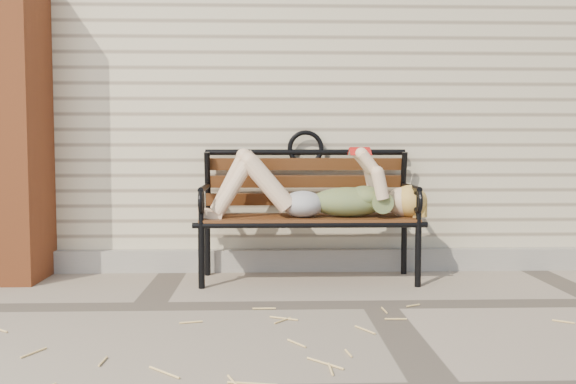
{
  "coord_description": "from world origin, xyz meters",
  "views": [
    {
      "loc": [
        -0.61,
        -3.42,
        0.86
      ],
      "look_at": [
        -0.48,
        0.51,
        0.58
      ],
      "focal_mm": 40.0,
      "sensor_mm": 36.0,
      "label": 1
    }
  ],
  "objects": [
    {
      "name": "ground",
      "position": [
        0.0,
        0.0,
        0.0
      ],
      "size": [
        80.0,
        80.0,
        0.0
      ],
      "primitive_type": "plane",
      "color": "gray",
      "rests_on": "ground"
    },
    {
      "name": "house_wall",
      "position": [
        0.0,
        3.0,
        1.5
      ],
      "size": [
        8.0,
        4.0,
        3.0
      ],
      "primitive_type": "cube",
      "color": "beige",
      "rests_on": "ground"
    },
    {
      "name": "foundation_strip",
      "position": [
        0.0,
        0.97,
        0.07
      ],
      "size": [
        8.0,
        0.1,
        0.15
      ],
      "primitive_type": "cube",
      "color": "#9F9890",
      "rests_on": "ground"
    },
    {
      "name": "brick_pillar",
      "position": [
        -2.3,
        0.75,
        1.0
      ],
      "size": [
        0.5,
        0.5,
        2.0
      ],
      "primitive_type": "cube",
      "color": "#A14B24",
      "rests_on": "ground"
    },
    {
      "name": "garden_bench",
      "position": [
        -0.34,
        0.73,
        0.54
      ],
      "size": [
        1.5,
        0.6,
        0.97
      ],
      "color": "black",
      "rests_on": "ground"
    },
    {
      "name": "reading_woman",
      "position": [
        -0.33,
        0.61,
        0.58
      ],
      "size": [
        1.42,
        0.32,
        0.45
      ],
      "color": "#0A3C4C",
      "rests_on": "ground"
    },
    {
      "name": "straw_scatter",
      "position": [
        -0.52,
        -0.81,
        0.01
      ],
      "size": [
        2.89,
        1.67,
        0.01
      ],
      "color": "#E9C271",
      "rests_on": "ground"
    }
  ]
}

